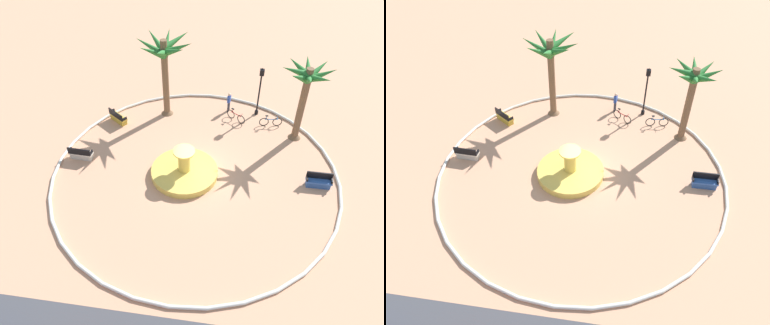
# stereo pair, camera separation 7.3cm
# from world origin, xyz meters

# --- Properties ---
(ground_plane) EXTENTS (80.00, 80.00, 0.00)m
(ground_plane) POSITION_xyz_m (0.00, 0.00, 0.00)
(ground_plane) COLOR tan
(plaza_curb) EXTENTS (18.53, 18.53, 0.20)m
(plaza_curb) POSITION_xyz_m (0.00, 0.00, 0.10)
(plaza_curb) COLOR silver
(plaza_curb) RESTS_ON ground
(fountain) EXTENTS (4.31, 4.31, 2.05)m
(fountain) POSITION_xyz_m (0.68, 0.19, 0.30)
(fountain) COLOR gold
(fountain) RESTS_ON ground
(palm_tree_near_fountain) EXTENTS (4.20, 4.14, 6.31)m
(palm_tree_near_fountain) POSITION_xyz_m (3.07, -6.34, 4.75)
(palm_tree_near_fountain) COLOR brown
(palm_tree_near_fountain) RESTS_ON ground
(palm_tree_by_curb) EXTENTS (3.60, 3.59, 5.82)m
(palm_tree_by_curb) POSITION_xyz_m (-6.59, -4.71, 4.38)
(palm_tree_by_curb) COLOR brown
(palm_tree_by_curb) RESTS_ON ground
(bench_east) EXTENTS (1.62, 0.57, 1.00)m
(bench_east) POSITION_xyz_m (7.85, -0.34, 0.35)
(bench_east) COLOR beige
(bench_east) RESTS_ON ground
(bench_west) EXTENTS (1.60, 0.51, 1.00)m
(bench_west) POSITION_xyz_m (-7.79, 0.00, 0.35)
(bench_west) COLOR #335BA8
(bench_west) RESTS_ON ground
(bench_north) EXTENTS (1.59, 1.35, 1.00)m
(bench_north) POSITION_xyz_m (6.56, -4.73, 0.35)
(bench_north) COLOR gold
(bench_north) RESTS_ON ground
(lamppost) EXTENTS (0.32, 0.32, 4.01)m
(lamppost) POSITION_xyz_m (-3.83, -7.26, 2.35)
(lamppost) COLOR black
(lamppost) RESTS_ON ground
(bicycle_red_frame) EXTENTS (1.71, 0.44, 0.94)m
(bicycle_red_frame) POSITION_xyz_m (-4.88, -5.86, 0.38)
(bicycle_red_frame) COLOR black
(bicycle_red_frame) RESTS_ON ground
(bicycle_by_lamppost) EXTENTS (1.42, 1.06, 0.94)m
(bicycle_by_lamppost) POSITION_xyz_m (-2.28, -6.15, 0.38)
(bicycle_by_lamppost) COLOR black
(bicycle_by_lamppost) RESTS_ON ground
(person_cyclist_helmet) EXTENTS (0.29, 0.51, 1.63)m
(person_cyclist_helmet) POSITION_xyz_m (-1.63, -7.35, 0.91)
(person_cyclist_helmet) COLOR #33333D
(person_cyclist_helmet) RESTS_ON ground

